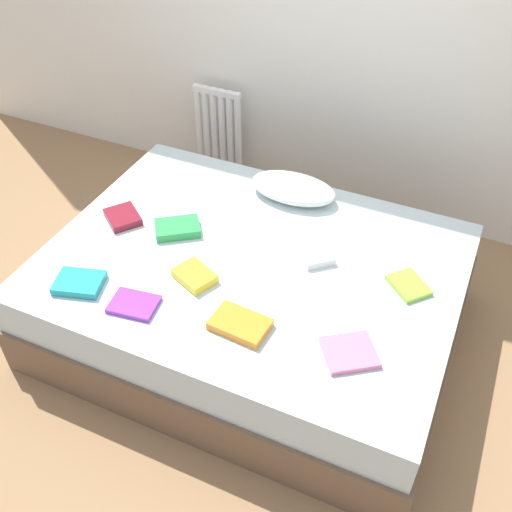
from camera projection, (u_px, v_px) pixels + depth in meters
The scene contains 13 objects.
ground_plane at pixel (252, 328), 3.19m from camera, with size 8.00×8.00×0.00m, color #93704C.
bed at pixel (252, 296), 3.02m from camera, with size 2.00×1.50×0.50m.
radiator at pixel (218, 130), 3.99m from camera, with size 0.34×0.04×0.59m.
pillow at pixel (293, 188), 3.20m from camera, with size 0.48×0.27×0.11m, color white.
textbook_teal at pixel (79, 283), 2.70m from camera, with size 0.21×0.16×0.04m, color teal.
textbook_pink at pixel (350, 352), 2.41m from camera, with size 0.21×0.19×0.02m, color pink.
textbook_orange at pixel (240, 324), 2.52m from camera, with size 0.24×0.16×0.04m, color orange.
textbook_purple at pixel (134, 304), 2.61m from camera, with size 0.21×0.15×0.02m, color purple.
textbook_white at pixel (314, 251), 2.87m from camera, with size 0.21×0.14×0.04m, color white.
textbook_lime at pixel (409, 285), 2.70m from camera, with size 0.18×0.14×0.02m, color #8CC638.
textbook_yellow at pixel (195, 276), 2.74m from camera, with size 0.18×0.14×0.04m, color yellow.
textbook_maroon at pixel (123, 217), 3.07m from camera, with size 0.18×0.15×0.04m, color maroon.
textbook_green at pixel (178, 228), 3.00m from camera, with size 0.22×0.15×0.05m, color green.
Camera 1 is at (0.90, -1.93, 2.41)m, focal length 41.58 mm.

